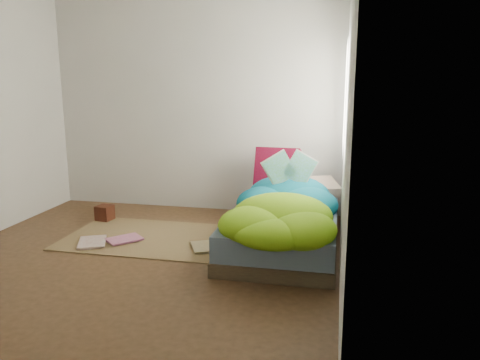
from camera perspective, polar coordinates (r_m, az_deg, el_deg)
name	(u,v)px	position (r m, az deg, el deg)	size (l,w,h in m)	color
ground	(138,259)	(4.30, -12.29, -9.37)	(3.50, 3.50, 0.00)	#3F2B18
room_walls	(131,71)	(4.01, -13.14, 12.83)	(3.54, 3.54, 2.62)	silver
bed	(285,225)	(4.59, 5.53, -5.52)	(1.00, 2.00, 0.34)	#352A1D
duvet	(283,197)	(4.29, 5.28, -2.04)	(0.96, 1.84, 0.34)	#08637C
rug	(147,237)	(4.83, -11.24, -6.84)	(1.60, 1.10, 0.01)	brown
pillow_floral	(308,188)	(5.10, 8.34, -1.02)	(0.61, 0.38, 0.14)	beige
pillow_magenta	(277,171)	(5.13, 4.56, 1.16)	(0.49, 0.15, 0.49)	#53051B
open_book	(290,158)	(4.54, 6.15, 2.66)	(0.44, 0.10, 0.27)	#3B8C2E
wooden_box	(105,213)	(5.48, -16.17, -3.85)	(0.16, 0.16, 0.16)	black
floor_book_a	(79,243)	(4.76, -19.08, -7.31)	(0.25, 0.34, 0.03)	beige
floor_book_b	(120,236)	(4.84, -14.43, -6.67)	(0.24, 0.32, 0.03)	#C67293
floor_book_c	(192,248)	(4.41, -5.85, -8.25)	(0.23, 0.31, 0.02)	tan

